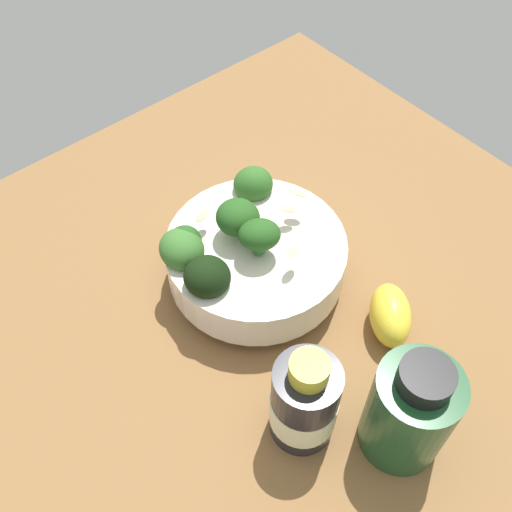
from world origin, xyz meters
The scene contains 5 objects.
ground_plane centered at (0.00, 0.00, -2.12)cm, with size 69.18×69.18×4.23cm, color brown.
bowl_of_broccoli centered at (2.21, -2.61, 4.45)cm, with size 19.52×18.82×11.73cm.
lemon_wedge centered at (-4.52, 11.35, 2.56)cm, with size 6.93×4.04×5.13cm, color yellow.
bottle_tall centered at (9.35, 13.37, 5.05)cm, with size 5.99×5.99×12.15cm.
bottle_short centered at (3.30, 19.88, 5.87)cm, with size 7.33×7.33×12.90cm.
Camera 1 is at (26.60, 27.40, 54.11)cm, focal length 42.34 mm.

